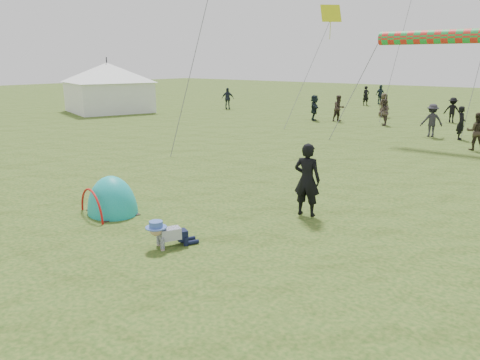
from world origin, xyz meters
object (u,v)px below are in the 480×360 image
Objects in this scene: event_marquee at (108,86)px; crawling_toddler at (167,233)px; popup_tent at (113,213)px; standing_adult at (307,180)px.

crawling_toddler is at bearing -15.85° from event_marquee.
event_marquee is (-21.12, 15.12, 2.01)m from popup_tent.
crawling_toddler is at bearing 60.56° from standing_adult.
popup_tent is (-2.88, 0.68, -0.32)m from crawling_toddler.
event_marquee reaches higher than standing_adult.
crawling_toddler is 2.97m from popup_tent.
popup_tent is 0.34× the size of event_marquee.
popup_tent reaches higher than crawling_toddler.
event_marquee reaches higher than crawling_toddler.
event_marquee is (-24.00, 15.79, 1.69)m from crawling_toddler.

